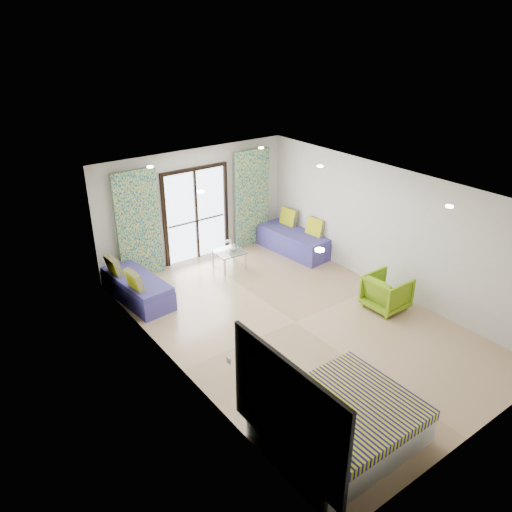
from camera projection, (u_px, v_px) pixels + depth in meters
floor at (295, 322)px, 9.76m from camera, size 5.00×7.50×0.01m
ceiling at (300, 189)px, 8.61m from camera, size 5.00×7.50×0.01m
wall_back at (195, 205)px, 11.92m from camera, size 5.00×0.01×2.70m
wall_front at (486, 361)px, 6.45m from camera, size 5.00×0.01×2.70m
wall_left at (177, 301)px, 7.85m from camera, size 0.01×7.50×2.70m
wall_right at (387, 229)px, 10.52m from camera, size 0.01×7.50×2.70m
balcony_door at (196, 209)px, 11.93m from camera, size 1.76×0.08×2.28m
balcony_rail at (196, 221)px, 12.07m from camera, size 1.52×0.03×0.04m
curtain_left at (138, 225)px, 11.00m from camera, size 1.00×0.10×2.50m
curtain_right at (252, 199)px, 12.66m from camera, size 1.00×0.10×2.50m
downlight_a at (320, 250)px, 6.41m from camera, size 0.12×0.12×0.02m
downlight_b at (450, 206)px, 7.91m from camera, size 0.12×0.12×0.02m
downlight_c at (201, 192)px, 8.60m from camera, size 0.12×0.12×0.02m
downlight_d at (320, 166)px, 10.10m from camera, size 0.12×0.12×0.02m
downlight_e at (150, 167)px, 10.06m from camera, size 0.12×0.12×0.02m
downlight_f at (261, 148)px, 11.56m from camera, size 0.12×0.12×0.02m
headboard at (286, 411)px, 6.05m from camera, size 0.06×2.10×1.50m
switch_plate at (229, 360)px, 6.96m from camera, size 0.02×0.10×0.10m
bed at (339, 423)px, 6.90m from camera, size 2.06×1.68×0.71m
daybed_left at (136, 287)px, 10.43m from camera, size 0.90×1.93×0.92m
daybed_right at (294, 240)px, 12.62m from camera, size 0.95×2.03×0.97m
coffee_table at (229, 253)px, 11.74m from camera, size 0.69×0.69×0.75m
vase at (232, 248)px, 11.70m from camera, size 0.22×0.22×0.17m
armchair at (387, 291)px, 10.08m from camera, size 0.73×0.78×0.80m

